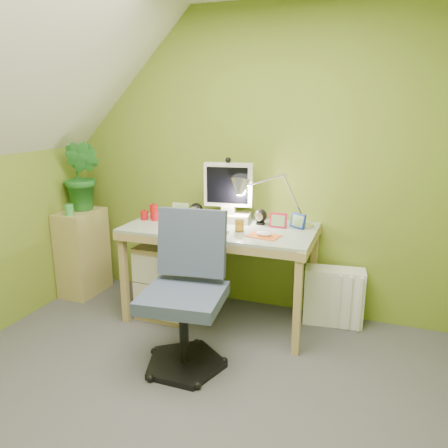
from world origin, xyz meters
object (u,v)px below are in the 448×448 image
(side_ledge, at_px, (83,252))
(radiator, at_px, (334,296))
(desk_lamp, at_px, (285,188))
(monitor, at_px, (228,192))
(potted_plant, at_px, (83,176))
(task_chair, at_px, (183,294))
(desk, at_px, (220,273))

(side_ledge, relative_size, radiator, 1.70)
(desk_lamp, xyz_separation_m, radiator, (0.40, 0.05, -0.83))
(monitor, distance_m, potted_plant, 1.31)
(task_chair, distance_m, radiator, 1.29)
(monitor, height_order, side_ledge, monitor)
(monitor, xyz_separation_m, task_chair, (0.03, -0.90, -0.49))
(desk, relative_size, desk_lamp, 2.43)
(task_chair, relative_size, radiator, 2.28)
(side_ledge, bearing_deg, monitor, 6.10)
(desk_lamp, distance_m, radiator, 0.93)
(potted_plant, xyz_separation_m, task_chair, (1.33, -0.80, -0.55))
(monitor, bearing_deg, potted_plant, 174.03)
(desk_lamp, distance_m, task_chair, 1.13)
(desk_lamp, bearing_deg, side_ledge, -163.44)
(desk_lamp, bearing_deg, monitor, -168.00)
(desk, height_order, side_ledge, desk)
(side_ledge, xyz_separation_m, potted_plant, (0.03, 0.05, 0.68))
(desk, height_order, monitor, monitor)
(monitor, xyz_separation_m, radiator, (0.85, 0.05, -0.77))
(desk, xyz_separation_m, side_ledge, (-1.33, 0.04, -0.00))
(monitor, relative_size, desk_lamp, 0.80)
(desk_lamp, relative_size, task_chair, 0.58)
(task_chair, bearing_deg, radiator, 42.04)
(desk_lamp, height_order, task_chair, desk_lamp)
(task_chair, bearing_deg, desk, 85.20)
(monitor, distance_m, side_ledge, 1.48)
(monitor, height_order, potted_plant, potted_plant)
(task_chair, xyz_separation_m, radiator, (0.83, 0.95, -0.29))
(desk, height_order, potted_plant, potted_plant)
(desk, bearing_deg, desk_lamp, 20.69)
(desk, height_order, desk_lamp, desk_lamp)
(desk_lamp, xyz_separation_m, task_chair, (-0.42, -0.90, -0.55))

